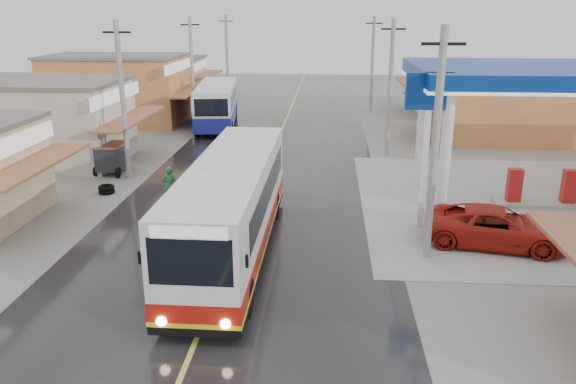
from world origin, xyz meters
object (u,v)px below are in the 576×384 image
Objects in this scene: jeepney at (497,227)px; cyclist at (172,197)px; second_bus at (217,104)px; tyre_stack at (106,189)px; tricycle_near at (112,156)px; coach_bus at (233,206)px.

cyclist is at bearing 89.95° from jeepney.
second_bus is 12.54× the size of tyre_stack.
cyclist is 0.98× the size of tricycle_near.
tricycle_near is at bearing 105.62° from tyre_stack.
second_bus reaches higher than tyre_stack.
coach_bus reaches higher than jeepney.
cyclist reaches higher than tyre_stack.
jeepney is 2.45× the size of tricycle_near.
cyclist is at bearing -49.84° from tricycle_near.
cyclist reaches higher than jeepney.
coach_bus is 5.74× the size of cyclist.
jeepney is 6.68× the size of tyre_stack.
tyre_stack is (-16.95, 5.06, -0.53)m from jeepney.
second_bus is 18.86m from cyclist.
tricycle_near is 2.73× the size of tyre_stack.
jeepney is 17.70m from tyre_stack.
second_bus is at bearing 80.75° from cyclist.
second_bus is 26.05m from jeepney.
cyclist is 2.68× the size of tyre_stack.
tricycle_near is at bearing 115.63° from cyclist.
jeepney is (9.66, 1.48, -1.08)m from coach_bus.
tyre_stack is (0.97, -3.46, -0.73)m from tricycle_near.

